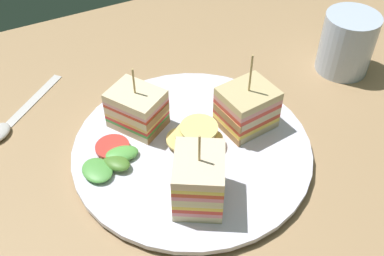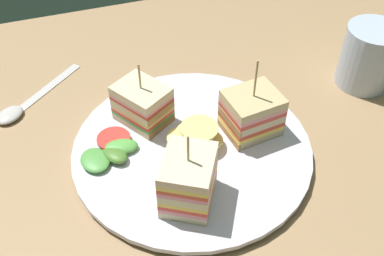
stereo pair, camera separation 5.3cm
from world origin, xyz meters
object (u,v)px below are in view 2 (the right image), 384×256
sandwich_wedge_1 (188,180)px  drinking_glass (367,60)px  plate (192,149)px  sandwich_wedge_0 (143,104)px  spoon (20,107)px  chip_pile (195,136)px  sandwich_wedge_2 (251,113)px

sandwich_wedge_1 → drinking_glass: 32.01cm
plate → drinking_glass: 27.43cm
sandwich_wedge_0 → sandwich_wedge_1: size_ratio=0.90×
plate → spoon: size_ratio=2.24×
spoon → drinking_glass: (-45.48, 9.14, 3.21)cm
sandwich_wedge_0 → chip_pile: 7.82cm
spoon → plate: bearing=101.5°
sandwich_wedge_2 → spoon: (26.29, -14.01, -3.44)cm
sandwich_wedge_1 → plate: bearing=8.7°
plate → sandwich_wedge_2: sandwich_wedge_2 is taller
plate → drinking_glass: (-26.74, -5.38, 2.88)cm
drinking_glass → sandwich_wedge_1: bearing=22.8°
plate → chip_pile: 2.11cm
sandwich_wedge_2 → chip_pile: sandwich_wedge_2 is taller
sandwich_wedge_1 → drinking_glass: (-29.50, -12.43, -0.62)cm
spoon → chip_pile: bearing=101.8°
spoon → sandwich_wedge_0: bearing=109.9°
chip_pile → drinking_glass: size_ratio=0.79×
drinking_glass → spoon: bearing=-11.4°
sandwich_wedge_1 → sandwich_wedge_2: bearing=-23.7°
sandwich_wedge_1 → chip_pile: sandwich_wedge_1 is taller
plate → chip_pile: (-0.29, 0.05, 2.08)cm
chip_pile → sandwich_wedge_0: bearing=-54.9°
sandwich_wedge_2 → chip_pile: size_ratio=1.51×
sandwich_wedge_1 → drinking_glass: bearing=-37.1°
sandwich_wedge_0 → chip_pile: sandwich_wedge_0 is taller
sandwich_wedge_2 → spoon: size_ratio=0.82×
spoon → drinking_glass: bearing=127.9°
sandwich_wedge_1 → chip_pile: 7.77cm
sandwich_wedge_1 → sandwich_wedge_2: size_ratio=0.91×
sandwich_wedge_0 → sandwich_wedge_2: sandwich_wedge_2 is taller
sandwich_wedge_0 → drinking_glass: 30.92cm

